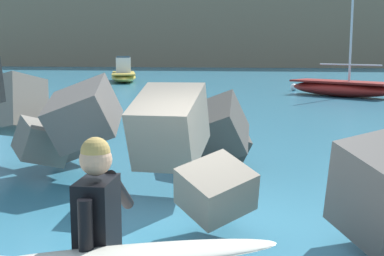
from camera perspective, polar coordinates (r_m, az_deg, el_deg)
The scene contains 7 objects.
ground_plane at distance 7.57m, azimuth -0.50°, elevation -11.11°, with size 400.00×400.00×0.00m, color #2D6B84.
breakwater_jetty at distance 9.13m, azimuth 19.46°, elevation -1.05°, with size 31.67×6.83×2.67m.
surfer_with_board at distance 3.43m, azimuth -10.25°, elevation -13.54°, with size 2.10×1.16×1.78m.
boat_near_right at distance 41.07m, azimuth -7.54°, elevation 5.90°, with size 3.51×6.59×1.99m.
boat_mid_centre at distance 29.33m, azimuth 16.09°, elevation 4.29°, with size 5.94×5.13×6.41m.
mooring_buoy_middle at distance 32.59m, azimuth 11.14°, elevation 4.43°, with size 0.44×0.44×0.44m.
headland_bluff at distance 90.06m, azimuth 8.83°, elevation 12.08°, with size 81.03×36.98×15.95m.
Camera 1 is at (1.05, -7.05, 2.57)m, focal length 48.49 mm.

